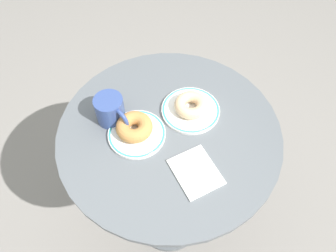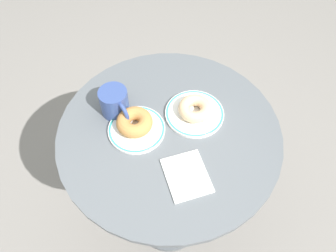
% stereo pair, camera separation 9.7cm
% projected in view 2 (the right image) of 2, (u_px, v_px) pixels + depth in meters
% --- Properties ---
extents(ground_plane, '(7.00, 7.00, 0.02)m').
position_uv_depth(ground_plane, '(169.00, 219.00, 1.63)').
color(ground_plane, gray).
extents(cafe_table, '(0.68, 0.68, 0.77)m').
position_uv_depth(cafe_table, '(169.00, 165.00, 1.17)').
color(cafe_table, '#565B60').
rests_on(cafe_table, ground).
extents(plate_left, '(0.17, 0.17, 0.01)m').
position_uv_depth(plate_left, '(137.00, 129.00, 0.98)').
color(plate_left, white).
rests_on(plate_left, cafe_table).
extents(plate_right, '(0.18, 0.18, 0.01)m').
position_uv_depth(plate_right, '(195.00, 113.00, 1.02)').
color(plate_right, white).
rests_on(plate_right, cafe_table).
extents(donut_old_fashioned, '(0.15, 0.15, 0.04)m').
position_uv_depth(donut_old_fashioned, '(135.00, 122.00, 0.97)').
color(donut_old_fashioned, '#BC7F42').
rests_on(donut_old_fashioned, plate_left).
extents(donut_glazed, '(0.12, 0.12, 0.04)m').
position_uv_depth(donut_glazed, '(195.00, 109.00, 1.00)').
color(donut_glazed, '#E0B789').
rests_on(donut_glazed, plate_right).
extents(paper_napkin, '(0.11, 0.14, 0.01)m').
position_uv_depth(paper_napkin, '(185.00, 176.00, 0.90)').
color(paper_napkin, white).
rests_on(paper_napkin, cafe_table).
extents(coffee_mug, '(0.09, 0.13, 0.09)m').
position_uv_depth(coffee_mug, '(115.00, 103.00, 0.99)').
color(coffee_mug, '#334784').
rests_on(coffee_mug, cafe_table).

